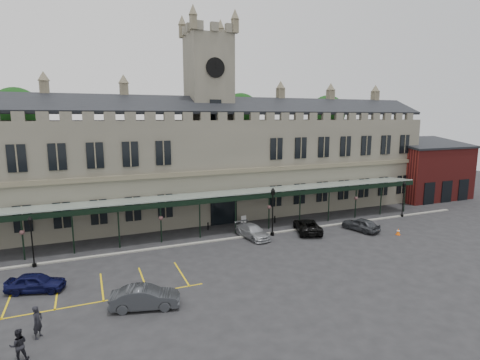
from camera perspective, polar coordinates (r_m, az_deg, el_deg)
name	(u,v)px	position (r m, az deg, el deg)	size (l,w,h in m)	color
ground	(265,255)	(34.64, 3.90, -11.39)	(140.00, 140.00, 0.00)	black
station_building	(210,164)	(47.47, -4.61, 2.40)	(60.00, 10.36, 17.30)	#5F5B4F
clock_tower	(209,111)	(47.19, -4.75, 10.44)	(5.60, 5.60, 24.80)	#5F5B4F
canopy	(235,211)	(40.41, -0.80, -4.71)	(50.00, 4.10, 4.30)	#8C9E93
brick_annex	(425,171)	(64.63, 26.38, 1.28)	(12.40, 8.36, 9.23)	maroon
kerb	(242,237)	(39.32, 0.28, -8.68)	(60.00, 0.40, 0.12)	gray
parking_markings	(102,289)	(30.07, -20.25, -15.37)	(16.00, 6.00, 0.01)	gold
tree_behind_left	(17,113)	(54.41, -30.90, 8.70)	(6.00, 6.00, 16.00)	#332314
tree_behind_mid	(240,114)	(58.42, 0.08, 10.02)	(6.00, 6.00, 16.00)	#332314
tree_behind_right	(327,114)	(66.25, 13.14, 9.72)	(6.00, 6.00, 16.00)	#332314
lamp_post_left	(32,237)	(35.66, -29.16, -7.59)	(0.41, 0.41, 4.38)	black
lamp_post_mid	(273,207)	(39.33, 5.00, -4.16)	(0.49, 0.49, 5.17)	black
lamp_post_right	(403,196)	(50.88, 23.64, -2.22)	(0.43, 0.43, 4.52)	black
traffic_cone	(398,232)	(43.48, 22.96, -7.27)	(0.44, 0.44, 0.70)	#F65A07
sign_board	(244,221)	(43.51, 0.56, -6.20)	(0.65, 0.13, 1.12)	black
bollard_left	(208,226)	(41.88, -4.90, -7.04)	(0.15, 0.15, 0.85)	black
bollard_right	(275,219)	(44.57, 5.32, -6.01)	(0.15, 0.15, 0.87)	black
car_left_a	(36,283)	(31.41, -28.68, -13.54)	(1.60, 3.97, 1.35)	#0C0E36
car_left_b	(145,298)	(26.35, -14.26, -16.97)	(1.56, 4.48, 1.48)	#34373B
car_taxi	(253,231)	(39.09, 1.93, -7.84)	(1.91, 4.70, 1.36)	#9B9DA2
car_van	(307,226)	(41.58, 10.21, -6.86)	(2.38, 5.16, 1.43)	black
car_right_a	(361,224)	(43.49, 17.89, -6.44)	(1.70, 4.24, 1.44)	#34373B
person_a	(38,322)	(25.34, -28.47, -18.48)	(0.70, 0.46, 1.91)	black
person_b	(19,345)	(23.80, -30.67, -20.81)	(0.84, 0.66, 1.73)	black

